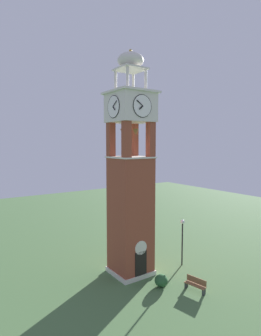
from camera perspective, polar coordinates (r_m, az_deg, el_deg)
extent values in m
plane|color=#476B3D|center=(24.62, 0.00, -20.50)|extent=(80.00, 80.00, 0.00)
cube|color=brown|center=(23.00, 0.00, -9.80)|extent=(2.83, 2.83, 9.45)
cube|color=silver|center=(24.55, 0.00, -20.13)|extent=(3.03, 3.03, 0.35)
cube|color=black|center=(23.09, 2.12, -19.16)|extent=(1.10, 0.04, 2.20)
cylinder|color=silver|center=(22.55, 2.13, -15.91)|extent=(1.10, 0.04, 1.10)
cube|color=brown|center=(20.68, -0.82, 5.70)|extent=(0.56, 0.56, 2.80)
cube|color=brown|center=(22.01, 4.12, 5.64)|extent=(0.56, 0.56, 2.80)
cube|color=brown|center=(22.60, -4.02, 5.62)|extent=(0.56, 0.56, 2.80)
cube|color=brown|center=(23.83, 0.71, 5.59)|extent=(0.56, 0.56, 2.80)
cube|color=silver|center=(22.27, 0.00, 2.20)|extent=(2.99, 2.99, 0.12)
cone|color=brown|center=(22.73, 1.13, 7.31)|extent=(0.44, 0.44, 0.53)
cone|color=brown|center=(22.85, -0.69, 7.30)|extent=(0.46, 0.46, 0.54)
cone|color=brown|center=(21.92, -1.38, 7.40)|extent=(0.59, 0.59, 0.39)
cone|color=brown|center=(21.75, 0.95, 7.42)|extent=(0.38, 0.38, 0.42)
cube|color=silver|center=(22.43, 0.00, 12.05)|extent=(3.07, 3.07, 2.21)
cylinder|color=white|center=(21.17, 2.43, 12.48)|extent=(1.68, 0.05, 1.68)
torus|color=black|center=(21.17, 2.43, 12.48)|extent=(1.70, 0.06, 1.70)
cube|color=black|center=(21.01, 2.17, 12.16)|extent=(0.38, 0.03, 0.34)
cube|color=black|center=(20.99, 1.91, 13.07)|extent=(0.59, 0.03, 0.43)
cylinder|color=white|center=(23.71, -2.17, 11.66)|extent=(1.68, 0.05, 1.68)
torus|color=black|center=(23.71, -2.17, 11.66)|extent=(1.70, 0.06, 1.70)
cube|color=black|center=(23.66, -2.58, 11.34)|extent=(0.38, 0.03, 0.34)
cube|color=black|center=(23.64, -2.83, 12.14)|extent=(0.59, 0.03, 0.43)
cylinder|color=white|center=(21.59, -3.48, 12.32)|extent=(0.05, 1.68, 1.68)
torus|color=black|center=(21.59, -3.48, 12.32)|extent=(0.06, 1.70, 1.70)
cube|color=black|center=(21.41, -3.40, 12.02)|extent=(0.03, 0.38, 0.34)
cube|color=black|center=(21.35, -3.23, 12.92)|extent=(0.03, 0.59, 0.43)
cylinder|color=white|center=(23.33, 3.22, 11.76)|extent=(0.05, 1.68, 1.68)
torus|color=black|center=(23.33, 3.22, 11.76)|extent=(0.06, 1.70, 1.70)
cube|color=black|center=(23.23, 3.58, 11.46)|extent=(0.03, 0.38, 0.34)
cube|color=black|center=(23.18, 3.77, 12.28)|extent=(0.03, 0.59, 0.43)
cube|color=silver|center=(22.60, 0.00, 15.03)|extent=(3.43, 3.43, 0.16)
cylinder|color=silver|center=(21.64, -0.61, 17.93)|extent=(0.22, 0.22, 1.65)
cylinder|color=silver|center=(22.60, 3.12, 17.36)|extent=(0.22, 0.22, 1.65)
cylinder|color=silver|center=(23.03, -3.05, 17.13)|extent=(0.22, 0.22, 1.65)
cylinder|color=silver|center=(23.93, 0.55, 16.66)|extent=(0.22, 0.22, 1.65)
cube|color=silver|center=(22.99, 0.00, 19.42)|extent=(2.13, 2.13, 0.12)
ellipsoid|color=silver|center=(23.16, 0.00, 21.01)|extent=(2.05, 2.05, 1.21)
sphere|color=#B79338|center=(23.38, 0.00, 22.72)|extent=(0.24, 0.24, 0.24)
cube|color=brown|center=(22.33, 12.96, -22.15)|extent=(0.73, 1.65, 0.06)
cube|color=brown|center=(22.35, 13.25, -21.33)|extent=(0.35, 1.58, 0.44)
cube|color=#2D2D33|center=(22.11, 14.67, -23.17)|extent=(0.40, 0.15, 0.42)
cube|color=#2D2D33|center=(22.78, 11.29, -22.22)|extent=(0.40, 0.15, 0.42)
cylinder|color=black|center=(25.70, 10.46, -15.02)|extent=(0.12, 0.12, 3.68)
sphere|color=silver|center=(25.08, 10.53, -10.68)|extent=(0.36, 0.36, 0.36)
cylinder|color=#4C4C51|center=(28.40, 3.19, -16.08)|extent=(0.52, 0.52, 0.80)
ellipsoid|color=#28562D|center=(22.53, 6.25, -21.77)|extent=(0.98, 0.98, 0.91)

